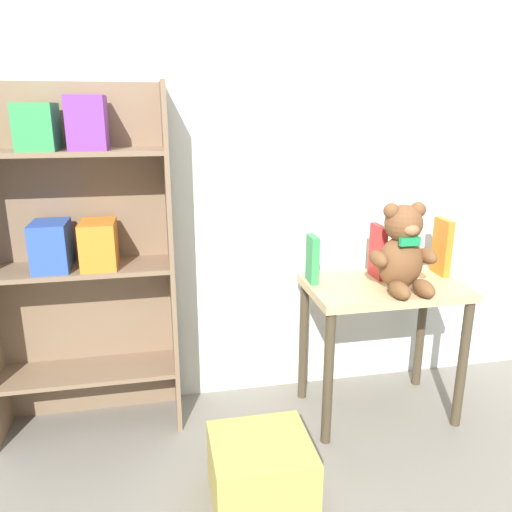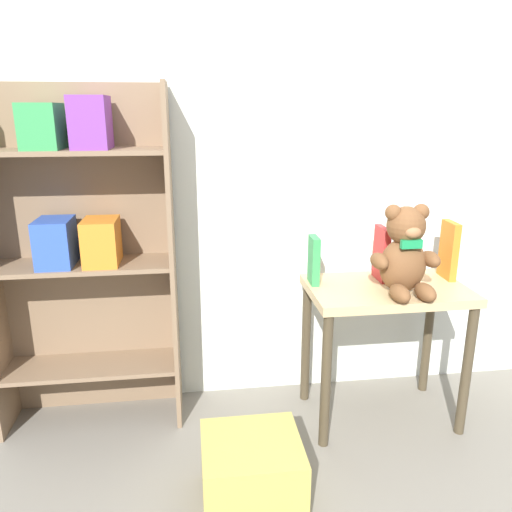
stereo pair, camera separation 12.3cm
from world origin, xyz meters
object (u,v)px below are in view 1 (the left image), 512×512
teddy_bear (403,251)px  display_table (383,306)px  book_standing_red (378,251)px  storage_bin (261,472)px  book_standing_green (312,259)px  book_standing_orange (442,247)px  bookshelf_side (77,243)px

teddy_bear → display_table: bearing=110.5°
book_standing_red → storage_bin: book_standing_red is taller
teddy_bear → storage_bin: 0.97m
book_standing_green → storage_bin: 0.84m
book_standing_green → book_standing_red: size_ratio=0.87×
book_standing_green → book_standing_orange: size_ratio=0.81×
book_standing_green → book_standing_red: 0.29m
book_standing_red → book_standing_orange: (0.29, -0.01, 0.01)m
display_table → book_standing_green: bearing=165.0°
book_standing_red → book_standing_orange: book_standing_orange is taller
teddy_bear → book_standing_red: 0.17m
display_table → book_standing_orange: (0.29, 0.07, 0.23)m
book_standing_orange → book_standing_red: bearing=179.9°
display_table → storage_bin: bearing=-145.1°
display_table → book_standing_green: 0.36m
book_standing_green → display_table: bearing=-12.8°
display_table → storage_bin: 0.84m
teddy_bear → book_standing_orange: 0.30m
bookshelf_side → book_standing_green: bearing=-6.0°
bookshelf_side → book_standing_orange: (1.51, -0.11, -0.07)m
display_table → book_standing_red: 0.23m
book_standing_red → book_standing_orange: bearing=-2.3°
teddy_bear → book_standing_red: teddy_bear is taller
storage_bin → display_table: bearing=34.9°
display_table → teddy_bear: size_ratio=1.84×
bookshelf_side → display_table: (1.22, -0.18, -0.29)m
book_standing_orange → book_standing_green: bearing=-178.0°
display_table → book_standing_green: (-0.29, 0.08, 0.20)m
storage_bin → book_standing_red: bearing=39.9°
book_standing_green → teddy_bear: bearing=-23.7°
display_table → book_standing_green: size_ratio=3.26×
bookshelf_side → book_standing_red: bookshelf_side is taller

